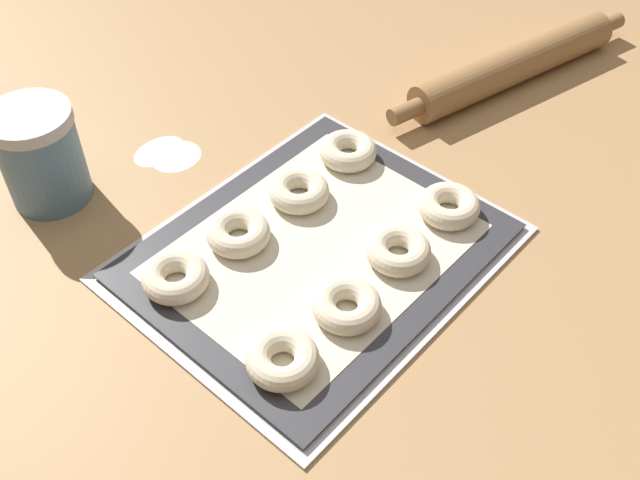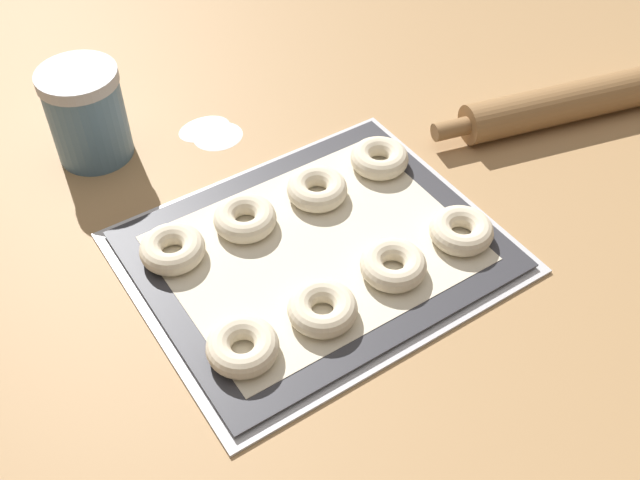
% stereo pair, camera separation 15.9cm
% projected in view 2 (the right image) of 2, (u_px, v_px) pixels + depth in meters
% --- Properties ---
extents(ground_plane, '(2.80, 2.80, 0.00)m').
position_uv_depth(ground_plane, '(316.00, 254.00, 0.90)').
color(ground_plane, '#A87F51').
extents(baking_tray, '(0.43, 0.36, 0.01)m').
position_uv_depth(baking_tray, '(320.00, 252.00, 0.90)').
color(baking_tray, silver).
rests_on(baking_tray, ground_plane).
extents(baking_mat, '(0.41, 0.33, 0.00)m').
position_uv_depth(baking_mat, '(320.00, 249.00, 0.90)').
color(baking_mat, '#333338').
rests_on(baking_mat, baking_tray).
extents(bagel_front_far_left, '(0.08, 0.08, 0.03)m').
position_uv_depth(bagel_front_far_left, '(243.00, 347.00, 0.78)').
color(bagel_front_far_left, beige).
rests_on(bagel_front_far_left, baking_mat).
extents(bagel_front_mid_left, '(0.08, 0.08, 0.03)m').
position_uv_depth(bagel_front_mid_left, '(323.00, 309.00, 0.81)').
color(bagel_front_mid_left, beige).
rests_on(bagel_front_mid_left, baking_mat).
extents(bagel_front_mid_right, '(0.08, 0.08, 0.03)m').
position_uv_depth(bagel_front_mid_right, '(393.00, 265.00, 0.86)').
color(bagel_front_mid_right, beige).
rests_on(bagel_front_mid_right, baking_mat).
extents(bagel_front_far_right, '(0.08, 0.08, 0.03)m').
position_uv_depth(bagel_front_far_right, '(461.00, 231.00, 0.90)').
color(bagel_front_far_right, beige).
rests_on(bagel_front_far_right, baking_mat).
extents(bagel_back_far_left, '(0.08, 0.08, 0.03)m').
position_uv_depth(bagel_back_far_left, '(172.00, 249.00, 0.87)').
color(bagel_back_far_left, beige).
rests_on(bagel_back_far_left, baking_mat).
extents(bagel_back_mid_left, '(0.08, 0.08, 0.03)m').
position_uv_depth(bagel_back_mid_left, '(245.00, 218.00, 0.91)').
color(bagel_back_mid_left, beige).
rests_on(bagel_back_mid_left, baking_mat).
extents(bagel_back_mid_right, '(0.08, 0.08, 0.03)m').
position_uv_depth(bagel_back_mid_right, '(317.00, 189.00, 0.95)').
color(bagel_back_mid_right, beige).
rests_on(bagel_back_mid_right, baking_mat).
extents(bagel_back_far_right, '(0.08, 0.08, 0.03)m').
position_uv_depth(bagel_back_far_right, '(379.00, 158.00, 0.99)').
color(bagel_back_far_right, beige).
rests_on(bagel_back_far_right, baking_mat).
extents(flour_canister, '(0.10, 0.10, 0.13)m').
position_uv_depth(flour_canister, '(87.00, 114.00, 0.99)').
color(flour_canister, slate).
rests_on(flour_canister, ground_plane).
extents(rolling_pin, '(0.47, 0.15, 0.06)m').
position_uv_depth(rolling_pin, '(584.00, 99.00, 1.07)').
color(rolling_pin, olive).
rests_on(rolling_pin, ground_plane).
extents(flour_patch_near, '(0.08, 0.06, 0.00)m').
position_uv_depth(flour_patch_near, '(207.00, 127.00, 1.07)').
color(flour_patch_near, white).
rests_on(flour_patch_near, ground_plane).
extents(flour_patch_far, '(0.07, 0.07, 0.00)m').
position_uv_depth(flour_patch_far, '(218.00, 135.00, 1.06)').
color(flour_patch_far, white).
rests_on(flour_patch_far, ground_plane).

